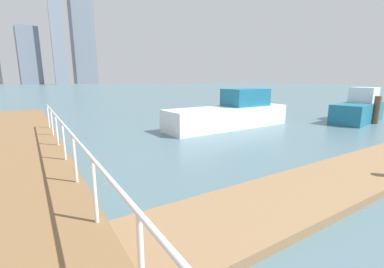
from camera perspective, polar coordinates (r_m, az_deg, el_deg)
The scene contains 8 objects.
ground_plane at distance 13.19m, azimuth -14.61°, elevation 0.16°, with size 300.00×300.00×0.00m, color slate.
floating_dock at distance 8.18m, azimuth 31.48°, elevation -7.78°, with size 13.40×2.00×0.18m, color #93704C.
dock_piling_0 at distance 18.96m, azimuth 35.56°, elevation 4.33°, with size 0.36×0.36×1.64m, color brown.
moored_boat_0 at distance 14.48m, azimuth 8.70°, elevation 4.48°, with size 7.46×2.15×2.09m.
moored_boat_1 at distance 19.33m, azimuth 32.83°, elevation 4.58°, with size 5.21×2.57×2.11m.
skyline_tower_1 at distance 168.92m, azimuth -32.28°, elevation 14.28°, with size 10.21×12.65×29.53m, color slate.
skyline_tower_2 at distance 162.35m, azimuth -27.86°, elevation 21.87°, with size 6.23×8.95×68.49m, color gray.
skyline_tower_3 at distance 181.54m, azimuth -22.97°, elevation 18.99°, with size 12.35×13.89×55.44m, color slate.
Camera 1 is at (-3.87, 7.66, 2.60)m, focal length 24.21 mm.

